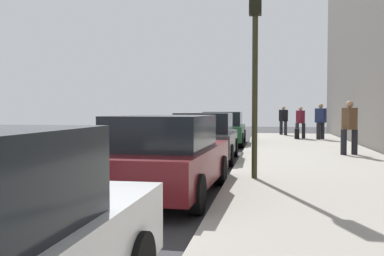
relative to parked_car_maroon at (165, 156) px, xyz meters
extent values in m
plane|color=#333335|center=(5.54, -0.02, -0.76)|extent=(56.00, 56.00, 0.00)
cube|color=#A39E93|center=(5.54, -3.32, -0.68)|extent=(28.00, 4.60, 0.15)
cube|color=gold|center=(5.54, 3.18, -0.75)|extent=(28.00, 0.14, 0.01)
cylinder|color=black|center=(1.43, 0.79, -0.44)|extent=(0.65, 0.24, 0.64)
cylinder|color=black|center=(1.37, -0.89, -0.44)|extent=(0.65, 0.24, 0.64)
cylinder|color=black|center=(-1.25, 0.88, -0.44)|extent=(0.65, 0.24, 0.64)
cylinder|color=black|center=(-1.31, -0.79, -0.44)|extent=(0.65, 0.24, 0.64)
cube|color=maroon|center=(0.06, 0.00, -0.17)|extent=(4.38, 1.95, 0.64)
cube|color=black|center=(-0.15, 0.01, 0.45)|extent=(2.30, 1.68, 0.60)
cylinder|color=black|center=(6.98, 0.91, -0.44)|extent=(0.64, 0.23, 0.64)
cylinder|color=black|center=(7.01, -0.77, -0.44)|extent=(0.64, 0.23, 0.64)
cylinder|color=black|center=(4.43, 0.87, -0.44)|extent=(0.64, 0.23, 0.64)
cylinder|color=black|center=(4.46, -0.81, -0.44)|extent=(0.64, 0.23, 0.64)
cube|color=#383A3D|center=(5.72, 0.05, -0.17)|extent=(4.15, 1.87, 0.64)
cube|color=black|center=(5.51, 0.05, 0.45)|extent=(2.17, 1.64, 0.60)
cylinder|color=black|center=(13.37, 0.95, -0.44)|extent=(0.64, 0.23, 0.64)
cylinder|color=black|center=(13.40, -0.73, -0.44)|extent=(0.64, 0.23, 0.64)
cylinder|color=black|center=(10.43, 0.89, -0.44)|extent=(0.64, 0.23, 0.64)
cylinder|color=black|center=(10.46, -0.79, -0.44)|extent=(0.64, 0.23, 0.64)
cube|color=#1E512D|center=(11.91, 0.08, -0.17)|extent=(4.78, 1.90, 0.64)
cube|color=black|center=(11.68, 0.07, 0.45)|extent=(2.50, 1.65, 0.60)
cylinder|color=black|center=(18.12, -2.68, -0.22)|extent=(0.18, 0.18, 0.78)
cylinder|color=black|center=(17.84, -2.92, -0.22)|extent=(0.18, 0.18, 0.78)
cube|color=black|center=(17.98, -2.80, 0.51)|extent=(0.51, 0.52, 0.67)
sphere|color=#D8AD8C|center=(17.98, -2.80, 0.95)|extent=(0.22, 0.22, 0.22)
cylinder|color=black|center=(15.05, -3.38, -0.23)|extent=(0.18, 0.18, 0.76)
cylinder|color=black|center=(14.86, -3.69, -0.23)|extent=(0.18, 0.18, 0.76)
cube|color=maroon|center=(14.95, -3.54, 0.48)|extent=(0.52, 0.46, 0.65)
sphere|color=#D8AD8C|center=(14.95, -3.54, 0.91)|extent=(0.21, 0.21, 0.21)
cylinder|color=black|center=(7.02, -4.68, -0.20)|extent=(0.19, 0.19, 0.82)
cylinder|color=black|center=(6.88, -4.32, -0.20)|extent=(0.19, 0.19, 0.82)
cube|color=brown|center=(6.95, -4.50, 0.57)|extent=(0.55, 0.44, 0.70)
sphere|color=tan|center=(6.95, -4.50, 1.03)|extent=(0.23, 0.23, 0.23)
cylinder|color=black|center=(14.46, -4.57, -0.20)|extent=(0.19, 0.19, 0.82)
cylinder|color=black|center=(14.15, -4.34, -0.20)|extent=(0.19, 0.19, 0.82)
cube|color=#1E284C|center=(14.31, -4.45, 0.56)|extent=(0.52, 0.56, 0.70)
sphere|color=tan|center=(14.31, -4.45, 1.03)|extent=(0.23, 0.23, 0.23)
cylinder|color=#2D2D19|center=(1.54, -1.60, 1.13)|extent=(0.12, 0.12, 3.47)
sphere|color=orange|center=(1.69, -1.60, 3.20)|extent=(0.14, 0.14, 0.14)
sphere|color=green|center=(1.69, -1.60, 2.98)|extent=(0.14, 0.14, 0.14)
cube|color=black|center=(14.47, -3.34, -0.35)|extent=(0.34, 0.22, 0.51)
cylinder|color=#4C4C4C|center=(14.47, -3.34, 0.08)|extent=(0.03, 0.03, 0.36)
camera|label=1|loc=(-7.88, -1.86, 0.87)|focal=40.96mm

